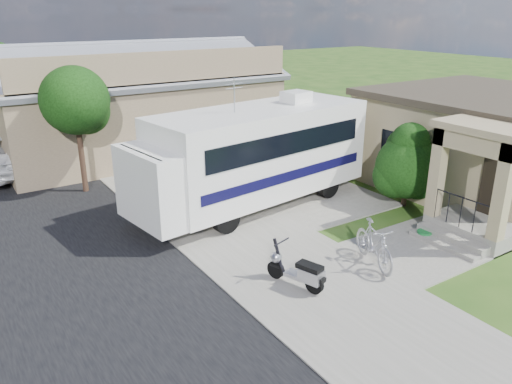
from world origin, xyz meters
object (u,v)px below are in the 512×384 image
bicycle (374,246)px  garden_hose (424,235)px  scooter (299,271)px  shrub (407,163)px  motorhome (253,153)px

bicycle → garden_hose: size_ratio=4.58×
scooter → garden_hose: 4.88m
garden_hose → shrub: bearing=53.9°
motorhome → scooter: 5.72m
scooter → garden_hose: size_ratio=3.73×
motorhome → garden_hose: bearing=-68.2°
motorhome → scooter: (-2.05, -5.16, -1.39)m
motorhome → shrub: bearing=-39.8°
motorhome → garden_hose: (2.82, -4.94, -1.78)m
shrub → scooter: shrub is taller
shrub → garden_hose: (-1.59, -2.19, -1.39)m
shrub → garden_hose: shrub is taller
shrub → scooter: bearing=-159.5°
motorhome → garden_hose: motorhome is taller
bicycle → garden_hose: bicycle is taller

